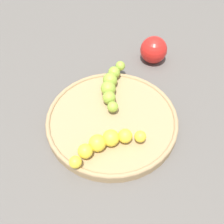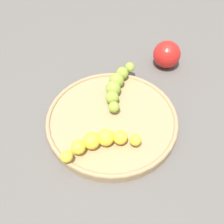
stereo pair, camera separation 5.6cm
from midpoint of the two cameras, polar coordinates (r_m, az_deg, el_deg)
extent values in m
plane|color=#56514C|center=(0.59, -2.72, -2.54)|extent=(2.40, 2.40, 0.00)
cylinder|color=#A08259|center=(0.58, -2.75, -2.00)|extent=(0.29, 0.29, 0.02)
torus|color=#A08259|center=(0.58, -2.78, -1.45)|extent=(0.29, 0.29, 0.01)
sphere|color=yellow|center=(0.52, 2.96, -5.61)|extent=(0.02, 0.02, 0.02)
sphere|color=yellow|center=(0.52, -0.20, -5.38)|extent=(0.03, 0.03, 0.03)
sphere|color=yellow|center=(0.52, -3.35, -5.81)|extent=(0.03, 0.03, 0.03)
sphere|color=yellow|center=(0.52, -6.32, -6.89)|extent=(0.03, 0.03, 0.03)
sphere|color=yellow|center=(0.51, -8.98, -8.57)|extent=(0.03, 0.03, 0.03)
sphere|color=yellow|center=(0.50, -11.19, -10.79)|extent=(0.02, 0.02, 0.02)
sphere|color=#8CAD38|center=(0.67, -0.62, 9.83)|extent=(0.02, 0.02, 0.02)
sphere|color=#8CAD38|center=(0.65, -2.02, 8.44)|extent=(0.03, 0.03, 0.03)
sphere|color=#8CAD38|center=(0.63, -2.99, 6.81)|extent=(0.04, 0.04, 0.04)
sphere|color=#8CAD38|center=(0.61, -3.45, 4.97)|extent=(0.04, 0.04, 0.04)
sphere|color=#8CAD38|center=(0.59, -3.35, 2.99)|extent=(0.03, 0.03, 0.03)
sphere|color=#8CAD38|center=(0.57, -2.63, 0.97)|extent=(0.02, 0.02, 0.02)
sphere|color=red|center=(0.73, 6.79, 13.12)|extent=(0.07, 0.07, 0.07)
camera|label=1|loc=(0.03, -92.87, -3.40)|focal=42.22mm
camera|label=2|loc=(0.03, 87.13, 3.40)|focal=42.22mm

